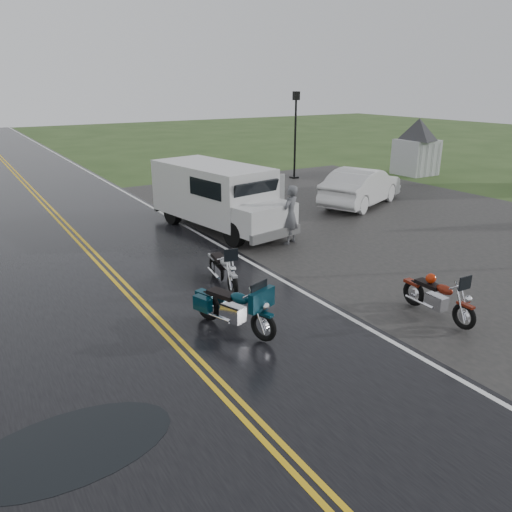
# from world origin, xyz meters

# --- Properties ---
(ground) EXTENTS (120.00, 120.00, 0.00)m
(ground) POSITION_xyz_m (0.00, 0.00, 0.00)
(ground) COLOR #2D471E
(ground) RESTS_ON ground
(road) EXTENTS (8.00, 100.00, 0.04)m
(road) POSITION_xyz_m (0.00, 10.00, 0.02)
(road) COLOR black
(road) RESTS_ON ground
(parking_pad) EXTENTS (14.00, 24.00, 0.03)m
(parking_pad) POSITION_xyz_m (11.00, 5.00, 0.01)
(parking_pad) COLOR black
(parking_pad) RESTS_ON ground
(visitor_center) EXTENTS (16.00, 10.00, 4.80)m
(visitor_center) POSITION_xyz_m (20.00, 12.00, 2.40)
(visitor_center) COLOR #A8AAAD
(visitor_center) RESTS_ON ground
(motorcycle_red) EXTENTS (0.81, 2.02, 1.18)m
(motorcycle_red) POSITION_xyz_m (5.50, -2.16, 0.59)
(motorcycle_red) COLOR #61170B
(motorcycle_red) RESTS_ON ground
(motorcycle_teal) EXTENTS (1.46, 2.33, 1.29)m
(motorcycle_teal) POSITION_xyz_m (1.54, -0.32, 0.65)
(motorcycle_teal) COLOR #042632
(motorcycle_teal) RESTS_ON ground
(motorcycle_silver) EXTENTS (1.05, 2.11, 1.19)m
(motorcycle_silver) POSITION_xyz_m (2.13, 2.02, 0.60)
(motorcycle_silver) COLOR #98999F
(motorcycle_silver) RESTS_ON ground
(van_white) EXTENTS (3.27, 6.41, 2.40)m
(van_white) POSITION_xyz_m (4.17, 5.54, 1.20)
(van_white) COLOR silver
(van_white) RESTS_ON ground
(person_at_van) EXTENTS (0.85, 0.73, 1.96)m
(person_at_van) POSITION_xyz_m (5.91, 4.88, 0.98)
(person_at_van) COLOR #515257
(person_at_van) RESTS_ON ground
(sedan_white) EXTENTS (5.24, 3.49, 1.63)m
(sedan_white) POSITION_xyz_m (11.78, 7.76, 0.82)
(sedan_white) COLOR silver
(sedan_white) RESTS_ON ground
(lamp_post_far_right) EXTENTS (0.41, 0.41, 4.74)m
(lamp_post_far_right) POSITION_xyz_m (13.16, 14.60, 2.37)
(lamp_post_far_right) COLOR black
(lamp_post_far_right) RESTS_ON ground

